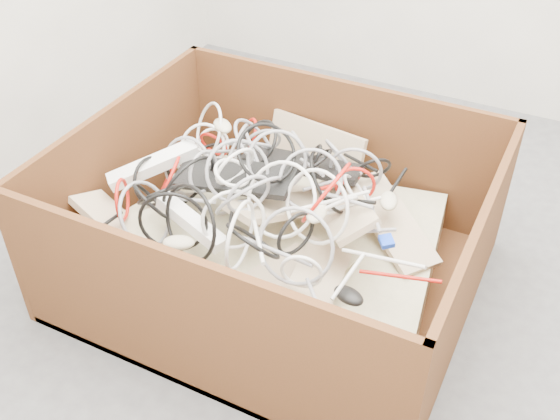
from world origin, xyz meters
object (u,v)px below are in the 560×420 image
at_px(cardboard_box, 272,249).
at_px(power_strip_left, 153,165).
at_px(power_strip_right, 191,222).
at_px(vga_plug, 387,241).

xyz_separation_m(cardboard_box, power_strip_left, (-0.44, -0.04, 0.25)).
relative_size(cardboard_box, power_strip_left, 4.06).
bearing_deg(cardboard_box, power_strip_right, -130.58).
distance_m(power_strip_left, power_strip_right, 0.31).
relative_size(cardboard_box, power_strip_right, 4.77).
relative_size(power_strip_right, vga_plug, 6.08).
xyz_separation_m(power_strip_left, power_strip_right, (0.26, -0.17, -0.04)).
bearing_deg(power_strip_left, cardboard_box, -40.30).
height_order(power_strip_left, power_strip_right, power_strip_left).
height_order(cardboard_box, power_strip_left, cardboard_box).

